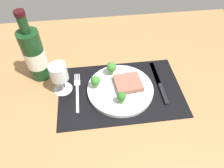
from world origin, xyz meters
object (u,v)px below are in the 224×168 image
Objects in this scene: steak at (128,83)px; wine_bottle at (35,55)px; plate at (120,89)px; fork at (77,91)px; knife at (160,85)px; wine_glass at (59,74)px.

wine_bottle is at bearing 161.37° from steak.
fork is (-16.54, 1.42, -0.55)cm from plate.
steak is 0.35× the size of wine_bottle.
fork is at bearing -37.56° from wine_bottle.
steak is at bearing -3.13° from fork.
plate is at bearing -176.50° from knife.
wine_glass is (-25.16, 2.62, 5.44)cm from steak.
knife is at bearing -14.40° from wine_bottle.
wine_glass is (-22.06, 3.71, 7.27)cm from plate.
wine_bottle is (-31.11, 12.62, 9.77)cm from plate.
wine_glass reaches higher than knife.
steak is at bearing -5.95° from wine_glass.
knife is at bearing -4.78° from wine_glass.
wine_bottle is (-14.57, 11.20, 10.32)cm from fork.
wine_bottle is at bearing 135.43° from wine_glass.
plate is 1.10× the size of knife.
wine_bottle is 2.32× the size of wine_glass.
fork is at bearing -22.52° from wine_glass.
knife is at bearing -3.73° from fork.
wine_bottle reaches higher than plate.
wine_glass is (9.05, -8.91, -2.50)cm from wine_bottle.
wine_bottle is at bearing 157.92° from plate.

